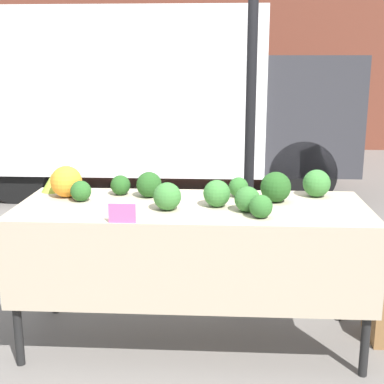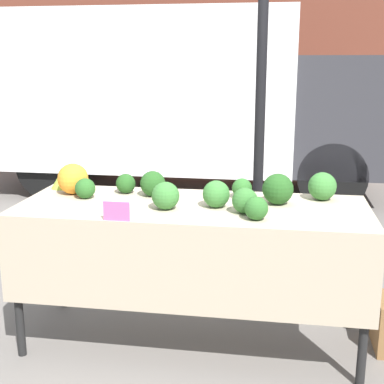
% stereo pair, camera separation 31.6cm
% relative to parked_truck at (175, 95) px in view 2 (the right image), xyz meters
% --- Properties ---
extents(ground_plane, '(40.00, 40.00, 0.00)m').
position_rel_parked_truck_xyz_m(ground_plane, '(0.88, -4.02, -1.28)').
color(ground_plane, slate).
extents(building_facade, '(16.00, 0.60, 4.71)m').
position_rel_parked_truck_xyz_m(building_facade, '(0.88, 3.89, 1.08)').
color(building_facade, brown).
rests_on(building_facade, ground_plane).
extents(tent_pole, '(0.07, 0.07, 2.36)m').
position_rel_parked_truck_xyz_m(tent_pole, '(1.24, -3.39, -0.10)').
color(tent_pole, black).
rests_on(tent_pole, ground_plane).
extents(parked_truck, '(5.10, 1.83, 2.34)m').
position_rel_parked_truck_xyz_m(parked_truck, '(0.00, 0.00, 0.00)').
color(parked_truck, white).
rests_on(parked_truck, ground_plane).
extents(market_table, '(2.09, 0.79, 0.89)m').
position_rel_parked_truck_xyz_m(market_table, '(0.88, -4.08, -0.50)').
color(market_table, tan).
rests_on(market_table, ground_plane).
extents(orange_cauliflower, '(0.20, 0.20, 0.20)m').
position_rel_parked_truck_xyz_m(orange_cauliflower, '(0.07, -3.87, -0.29)').
color(orange_cauliflower, orange).
rests_on(orange_cauliflower, market_table).
extents(romanesco_head, '(0.15, 0.15, 0.12)m').
position_rel_parked_truck_xyz_m(romanesco_head, '(-0.06, -3.73, -0.33)').
color(romanesco_head, '#93B238').
rests_on(romanesco_head, market_table).
extents(broccoli_head_0, '(0.16, 0.16, 0.16)m').
position_rel_parked_truck_xyz_m(broccoli_head_0, '(0.74, -4.13, -0.30)').
color(broccoli_head_0, '#387533').
rests_on(broccoli_head_0, market_table).
extents(broccoli_head_1, '(0.13, 0.13, 0.13)m').
position_rel_parked_truck_xyz_m(broccoli_head_1, '(1.16, -3.80, -0.32)').
color(broccoli_head_1, '#2D6628').
rests_on(broccoli_head_1, market_table).
extents(broccoli_head_2, '(0.13, 0.13, 0.13)m').
position_rel_parked_truck_xyz_m(broccoli_head_2, '(0.19, -3.97, -0.32)').
color(broccoli_head_2, '#285B23').
rests_on(broccoli_head_2, market_table).
extents(broccoli_head_3, '(0.16, 0.16, 0.16)m').
position_rel_parked_truck_xyz_m(broccoli_head_3, '(1.02, -4.04, -0.31)').
color(broccoli_head_3, '#387533').
rests_on(broccoli_head_3, market_table).
extents(broccoli_head_4, '(0.17, 0.17, 0.17)m').
position_rel_parked_truck_xyz_m(broccoli_head_4, '(1.65, -3.77, -0.30)').
color(broccoli_head_4, '#387533').
rests_on(broccoli_head_4, market_table).
extents(broccoli_head_5, '(0.13, 0.13, 0.13)m').
position_rel_parked_truck_xyz_m(broccoli_head_5, '(1.27, -4.26, -0.32)').
color(broccoli_head_5, '#2D6628').
rests_on(broccoli_head_5, market_table).
extents(broccoli_head_6, '(0.16, 0.16, 0.16)m').
position_rel_parked_truck_xyz_m(broccoli_head_6, '(0.59, -3.84, -0.31)').
color(broccoli_head_6, '#23511E').
rests_on(broccoli_head_6, market_table).
extents(broccoli_head_7, '(0.19, 0.19, 0.19)m').
position_rel_parked_truck_xyz_m(broccoli_head_7, '(1.38, -3.92, -0.29)').
color(broccoli_head_7, '#23511E').
rests_on(broccoli_head_7, market_table).
extents(broccoli_head_8, '(0.13, 0.13, 0.13)m').
position_rel_parked_truck_xyz_m(broccoli_head_8, '(0.40, -3.79, -0.32)').
color(broccoli_head_8, '#23511E').
rests_on(broccoli_head_8, market_table).
extents(broccoli_head_9, '(0.15, 0.15, 0.15)m').
position_rel_parked_truck_xyz_m(broccoli_head_9, '(1.20, -4.14, -0.31)').
color(broccoli_head_9, '#336B2D').
rests_on(broccoli_head_9, market_table).
extents(price_sign, '(0.15, 0.01, 0.11)m').
position_rel_parked_truck_xyz_m(price_sign, '(0.53, -4.40, -0.33)').
color(price_sign, '#F45B9E').
rests_on(price_sign, market_table).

